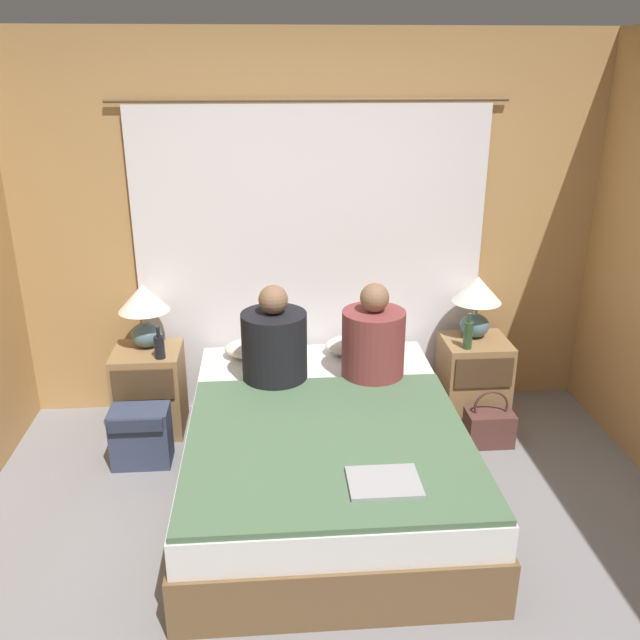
# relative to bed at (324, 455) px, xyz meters

# --- Properties ---
(ground_plane) EXTENTS (16.00, 16.00, 0.00)m
(ground_plane) POSITION_rel_bed_xyz_m (0.00, -0.78, -0.24)
(ground_plane) COLOR gray
(wall_back) EXTENTS (3.95, 0.06, 2.50)m
(wall_back) POSITION_rel_bed_xyz_m (0.00, 1.14, 1.01)
(wall_back) COLOR tan
(wall_back) RESTS_ON ground_plane
(curtain_panel) EXTENTS (2.49, 0.02, 2.09)m
(curtain_panel) POSITION_rel_bed_xyz_m (0.00, 1.08, 0.80)
(curtain_panel) COLOR white
(curtain_panel) RESTS_ON ground_plane
(bed) EXTENTS (1.51, 2.05, 0.48)m
(bed) POSITION_rel_bed_xyz_m (0.00, 0.00, 0.00)
(bed) COLOR brown
(bed) RESTS_ON ground_plane
(nightstand_left) EXTENTS (0.43, 0.41, 0.57)m
(nightstand_left) POSITION_rel_bed_xyz_m (-1.08, 0.79, 0.05)
(nightstand_left) COLOR #937047
(nightstand_left) RESTS_ON ground_plane
(nightstand_right) EXTENTS (0.43, 0.41, 0.57)m
(nightstand_right) POSITION_rel_bed_xyz_m (1.08, 0.79, 0.05)
(nightstand_right) COLOR #937047
(nightstand_right) RESTS_ON ground_plane
(lamp_left) EXTENTS (0.32, 0.32, 0.42)m
(lamp_left) POSITION_rel_bed_xyz_m (-1.08, 0.86, 0.60)
(lamp_left) COLOR slate
(lamp_left) RESTS_ON nightstand_left
(lamp_right) EXTENTS (0.32, 0.32, 0.42)m
(lamp_right) POSITION_rel_bed_xyz_m (1.08, 0.86, 0.60)
(lamp_right) COLOR slate
(lamp_right) RESTS_ON nightstand_right
(pillow_left) EXTENTS (0.51, 0.29, 0.12)m
(pillow_left) POSITION_rel_bed_xyz_m (-0.33, 0.84, 0.30)
(pillow_left) COLOR silver
(pillow_left) RESTS_ON bed
(pillow_right) EXTENTS (0.51, 0.29, 0.12)m
(pillow_right) POSITION_rel_bed_xyz_m (0.33, 0.84, 0.30)
(pillow_right) COLOR silver
(pillow_right) RESTS_ON bed
(blanket_on_bed) EXTENTS (1.45, 1.42, 0.03)m
(blanket_on_bed) POSITION_rel_bed_xyz_m (0.00, -0.28, 0.26)
(blanket_on_bed) COLOR #4C6B4C
(blanket_on_bed) RESTS_ON bed
(person_left_in_bed) EXTENTS (0.39, 0.39, 0.61)m
(person_left_in_bed) POSITION_rel_bed_xyz_m (-0.26, 0.47, 0.48)
(person_left_in_bed) COLOR black
(person_left_in_bed) RESTS_ON bed
(person_right_in_bed) EXTENTS (0.38, 0.38, 0.61)m
(person_right_in_bed) POSITION_rel_bed_xyz_m (0.33, 0.47, 0.48)
(person_right_in_bed) COLOR brown
(person_right_in_bed) RESTS_ON bed
(beer_bottle_on_left_stand) EXTENTS (0.06, 0.06, 0.20)m
(beer_bottle_on_left_stand) POSITION_rel_bed_xyz_m (-0.97, 0.66, 0.41)
(beer_bottle_on_left_stand) COLOR black
(beer_bottle_on_left_stand) RESTS_ON nightstand_left
(beer_bottle_on_right_stand) EXTENTS (0.06, 0.06, 0.24)m
(beer_bottle_on_right_stand) POSITION_rel_bed_xyz_m (0.98, 0.66, 0.43)
(beer_bottle_on_right_stand) COLOR #2D4C28
(beer_bottle_on_right_stand) RESTS_ON nightstand_right
(laptop_on_bed) EXTENTS (0.33, 0.26, 0.02)m
(laptop_on_bed) POSITION_rel_bed_xyz_m (0.21, -0.69, 0.28)
(laptop_on_bed) COLOR #9EA0A5
(laptop_on_bed) RESTS_ON blanket_on_bed
(backpack_on_floor) EXTENTS (0.35, 0.24, 0.37)m
(backpack_on_floor) POSITION_rel_bed_xyz_m (-1.08, 0.37, -0.03)
(backpack_on_floor) COLOR #333D56
(backpack_on_floor) RESTS_ON ground_plane
(handbag_on_floor) EXTENTS (0.30, 0.19, 0.37)m
(handbag_on_floor) POSITION_rel_bed_xyz_m (1.09, 0.43, -0.11)
(handbag_on_floor) COLOR brown
(handbag_on_floor) RESTS_ON ground_plane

